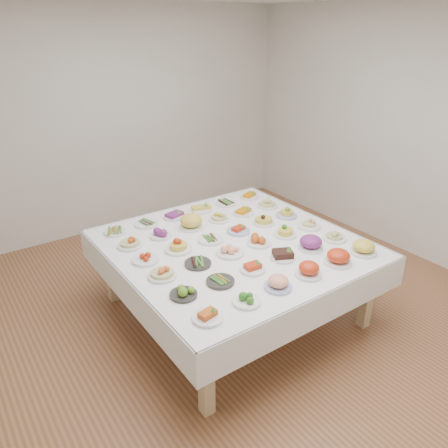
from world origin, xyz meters
TOP-DOWN VIEW (x-y plane):
  - room_envelope at (0.00, 0.00)m, footprint 5.02×5.02m
  - display_table at (0.02, -0.04)m, footprint 2.10×2.10m
  - dish_0 at (-0.78, -0.84)m, footprint 0.21×0.21m
  - dish_1 at (-0.45, -0.84)m, footprint 0.20×0.20m
  - dish_2 at (-0.14, -0.83)m, footprint 0.21×0.21m
  - dish_3 at (0.17, -0.83)m, footprint 0.21×0.21m
  - dish_4 at (0.50, -0.84)m, footprint 0.26×0.26m
  - dish_5 at (0.82, -0.84)m, footprint 0.22×0.22m
  - dish_6 at (-0.77, -0.52)m, footprint 0.20×0.20m
  - dish_7 at (-0.45, -0.52)m, footprint 0.21×0.21m
  - dish_8 at (-0.14, -0.53)m, footprint 0.20×0.20m
  - dish_9 at (0.19, -0.52)m, footprint 0.20×0.20m
  - dish_10 at (0.51, -0.52)m, footprint 0.23×0.23m
  - dish_11 at (0.81, -0.52)m, footprint 0.21×0.21m
  - dish_12 at (-0.78, -0.19)m, footprint 0.22×0.22m
  - dish_13 at (-0.45, -0.19)m, footprint 0.22×0.22m
  - dish_14 at (-0.13, -0.20)m, footprint 0.23×0.23m
  - dish_15 at (0.19, -0.20)m, footprint 0.21×0.21m
  - dish_16 at (0.50, -0.21)m, footprint 0.20×0.20m
  - dish_17 at (0.81, -0.20)m, footprint 0.22×0.22m
  - dish_18 at (-0.77, 0.11)m, footprint 0.23×0.23m
  - dish_19 at (-0.46, 0.11)m, footprint 0.23×0.23m
  - dish_20 at (-0.13, 0.11)m, footprint 0.23×0.23m
  - dish_21 at (0.19, 0.10)m, footprint 0.22×0.22m
  - dish_22 at (0.50, 0.11)m, footprint 0.21×0.21m
  - dish_23 at (0.81, 0.12)m, footprint 0.21×0.21m
  - dish_24 at (-0.77, 0.42)m, footprint 0.22×0.22m
  - dish_25 at (-0.46, 0.44)m, footprint 0.20×0.20m
  - dish_26 at (-0.13, 0.44)m, footprint 0.23×0.23m
  - dish_27 at (0.19, 0.43)m, footprint 0.20×0.20m
  - dish_28 at (0.49, 0.42)m, footprint 0.21×0.21m
  - dish_29 at (0.82, 0.43)m, footprint 0.22×0.22m
  - dish_30 at (-0.78, 0.75)m, footprint 0.20×0.20m
  - dish_31 at (-0.45, 0.75)m, footprint 0.24×0.23m
  - dish_32 at (-0.14, 0.74)m, footprint 0.22×0.22m
  - dish_33 at (0.18, 0.75)m, footprint 0.23×0.23m
  - dish_34 at (0.49, 0.74)m, footprint 0.22×0.22m
  - dish_35 at (0.82, 0.74)m, footprint 0.20×0.20m

SIDE VIEW (x-z plane):
  - display_table at x=0.02m, z-range 0.31..1.06m
  - dish_7 at x=-0.45m, z-range 0.74..0.79m
  - dish_20 at x=-0.13m, z-range 0.74..0.80m
  - dish_30 at x=-0.78m, z-range 0.75..0.79m
  - dish_34 at x=0.49m, z-range 0.75..0.80m
  - dish_13 at x=-0.45m, z-range 0.75..0.80m
  - dish_31 at x=-0.45m, z-range 0.75..0.80m
  - dish_21 at x=0.19m, z-range 0.74..0.82m
  - dish_0 at x=-0.78m, z-range 0.74..0.83m
  - dish_8 at x=-0.14m, z-range 0.74..0.83m
  - dish_1 at x=-0.45m, z-range 0.74..0.83m
  - dish_35 at x=0.82m, z-range 0.74..0.83m
  - dish_25 at x=-0.46m, z-range 0.74..0.83m
  - dish_18 at x=-0.77m, z-range 0.74..0.84m
  - dish_15 at x=0.19m, z-range 0.74..0.84m
  - dish_28 at x=0.49m, z-range 0.74..0.84m
  - dish_32 at x=-0.14m, z-range 0.74..0.84m
  - dish_14 at x=-0.13m, z-range 0.74..0.84m
  - dish_6 at x=-0.77m, z-range 0.75..0.84m
  - dish_9 at x=0.19m, z-range 0.74..0.84m
  - dish_16 at x=0.50m, z-range 0.74..0.85m
  - dish_23 at x=0.81m, z-range 0.74..0.85m
  - dish_17 at x=0.81m, z-range 0.74..0.85m
  - dish_33 at x=0.18m, z-range 0.74..0.86m
  - dish_11 at x=0.81m, z-range 0.74..0.86m
  - dish_27 at x=0.19m, z-range 0.75..0.86m
  - dish_3 at x=0.17m, z-range 0.74..0.86m
  - dish_22 at x=0.50m, z-range 0.74..0.86m
  - dish_24 at x=-0.77m, z-range 0.75..0.87m
  - dish_2 at x=-0.14m, z-range 0.75..0.87m
  - dish_19 at x=-0.46m, z-range 0.74..0.88m
  - dish_29 at x=0.82m, z-range 0.75..0.88m
  - dish_12 at x=-0.78m, z-range 0.75..0.88m
  - dish_10 at x=0.51m, z-range 0.75..0.88m
  - dish_4 at x=0.50m, z-range 0.75..0.89m
  - dish_5 at x=0.82m, z-range 0.75..0.89m
  - dish_26 at x=-0.13m, z-range 0.75..0.89m
  - room_envelope at x=0.00m, z-range 0.43..3.24m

